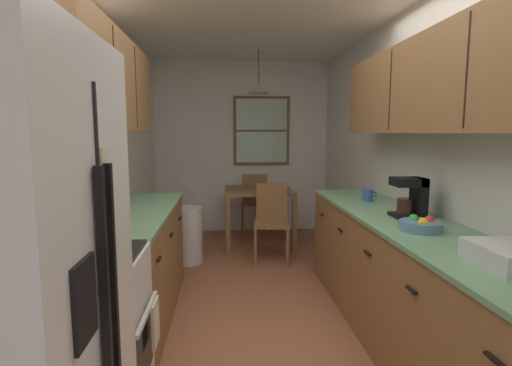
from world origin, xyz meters
name	(u,v)px	position (x,y,z in m)	size (l,w,h in m)	color
ground_plane	(255,301)	(0.00, 1.00, 0.00)	(12.00, 12.00, 0.00)	#995B3D
wall_left	(94,160)	(-1.35, 1.00, 1.27)	(0.10, 9.00, 2.55)	white
wall_right	(407,159)	(1.35, 1.00, 1.27)	(0.10, 9.00, 2.55)	white
wall_back	(241,148)	(0.00, 3.65, 1.27)	(4.40, 0.10, 2.55)	white
stove_range	(76,346)	(-0.99, -0.51, 0.47)	(0.66, 0.61, 1.10)	white
microwave_over_range	(34,94)	(-1.11, -0.51, 1.67)	(0.39, 0.63, 0.36)	black
counter_left	(133,266)	(-1.00, 0.72, 0.45)	(0.64, 1.83, 0.90)	olive
upper_cabinets_left	(104,82)	(-1.14, 0.67, 1.87)	(0.33, 1.91, 0.71)	olive
counter_right	(410,287)	(1.00, 0.12, 0.45)	(0.64, 3.17, 0.90)	olive
upper_cabinets_right	(446,83)	(1.14, 0.07, 1.82)	(0.33, 2.85, 0.64)	olive
dining_table	(259,198)	(0.19, 2.79, 0.64)	(0.88, 0.87, 0.76)	brown
dining_chair_near	(272,218)	(0.28, 2.15, 0.50)	(0.44, 0.44, 0.90)	olive
dining_chair_far	(255,200)	(0.19, 3.44, 0.50)	(0.44, 0.44, 0.90)	olive
pendant_light	(259,89)	(0.19, 2.79, 2.06)	(0.29, 0.29, 0.55)	black
back_window	(262,131)	(0.30, 3.58, 1.53)	(0.84, 0.05, 1.02)	brown
trash_bin	(187,235)	(-0.70, 2.12, 0.33)	(0.35, 0.35, 0.65)	silver
storage_canister	(107,217)	(-1.00, 0.11, 0.98)	(0.11, 0.11, 0.16)	#D84C19
dish_towel	(155,323)	(-0.64, -0.35, 0.50)	(0.02, 0.16, 0.24)	beige
coffee_maker	(412,196)	(1.08, 0.32, 1.05)	(0.22, 0.18, 0.28)	black
mug_by_coffeemaker	(368,195)	(1.00, 0.97, 0.95)	(0.13, 0.09, 0.11)	#335999
fruit_bowl	(421,225)	(0.94, -0.08, 0.94)	(0.25, 0.25, 0.09)	#597F9E
dish_rack	(510,256)	(1.01, -0.75, 0.95)	(0.28, 0.34, 0.10)	silver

